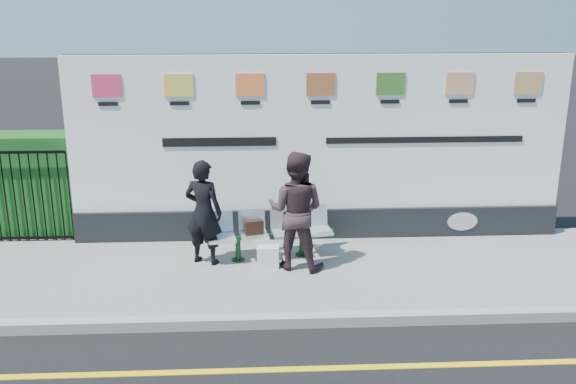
{
  "coord_description": "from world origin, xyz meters",
  "views": [
    {
      "loc": [
        -0.51,
        -6.23,
        3.95
      ],
      "look_at": [
        -0.06,
        2.69,
        1.25
      ],
      "focal_mm": 40.0,
      "sensor_mm": 36.0,
      "label": 1
    }
  ],
  "objects_px": {
    "bench": "(270,245)",
    "woman_left": "(204,212)",
    "billboard": "(319,161)",
    "woman_right": "(296,211)"
  },
  "relations": [
    {
      "from": "woman_right",
      "to": "billboard",
      "type": "bearing_deg",
      "value": -90.42
    },
    {
      "from": "bench",
      "to": "woman_left",
      "type": "bearing_deg",
      "value": 178.33
    },
    {
      "from": "billboard",
      "to": "bench",
      "type": "height_order",
      "value": "billboard"
    },
    {
      "from": "billboard",
      "to": "woman_left",
      "type": "relative_size",
      "value": 5.0
    },
    {
      "from": "woman_left",
      "to": "woman_right",
      "type": "height_order",
      "value": "woman_right"
    },
    {
      "from": "billboard",
      "to": "woman_right",
      "type": "distance_m",
      "value": 1.41
    },
    {
      "from": "billboard",
      "to": "bench",
      "type": "xyz_separation_m",
      "value": [
        -0.82,
        -0.91,
        -1.1
      ]
    },
    {
      "from": "woman_right",
      "to": "bench",
      "type": "bearing_deg",
      "value": -24.88
    },
    {
      "from": "billboard",
      "to": "woman_left",
      "type": "distance_m",
      "value": 2.15
    },
    {
      "from": "bench",
      "to": "woman_left",
      "type": "xyz_separation_m",
      "value": [
        -0.99,
        -0.13,
        0.6
      ]
    }
  ]
}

